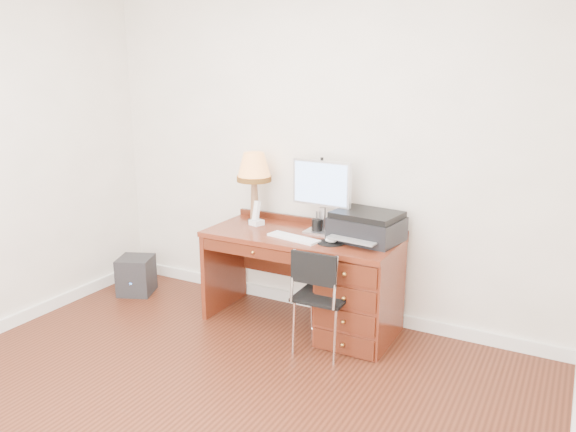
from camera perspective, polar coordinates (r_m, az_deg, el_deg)
The scene contains 12 objects.
ground at distance 3.56m, azimuth -9.55°, elevation -19.29°, with size 4.00×4.00×0.00m, color #3A180D.
room_shell at distance 3.97m, azimuth -3.86°, elevation -14.40°, with size 4.00×4.00×4.00m.
desk at distance 4.31m, azimuth 5.24°, elevation -6.72°, with size 1.50×0.67×0.75m.
monitor at distance 4.31m, azimuth 3.39°, elevation 2.92°, with size 0.49×0.17×0.56m.
keyboard at distance 4.20m, azimuth 0.56°, elevation -2.24°, with size 0.42×0.12×0.02m, color white.
mouse_pad at distance 4.11m, azimuth 4.38°, elevation -2.62°, with size 0.20×0.20×0.04m.
printer at distance 4.19m, azimuth 8.01°, elevation -1.04°, with size 0.54×0.44×0.22m.
leg_lamp at distance 4.59m, azimuth -3.47°, elevation 4.55°, with size 0.28×0.28×0.58m.
phone at distance 4.57m, azimuth -3.22°, elevation -0.20°, with size 0.12×0.12×0.20m.
pen_cup at distance 4.37m, azimuth 2.97°, elevation -1.00°, with size 0.08×0.08×0.10m, color black.
chair at distance 3.97m, azimuth 3.25°, elevation -7.57°, with size 0.38×0.38×0.79m.
equipment_box at distance 5.31m, azimuth -15.17°, elevation -5.83°, with size 0.29×0.29×0.34m, color black.
Camera 1 is at (1.87, -2.30, 1.97)m, focal length 35.00 mm.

